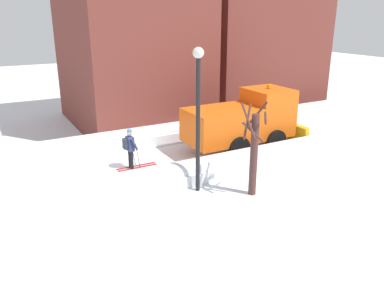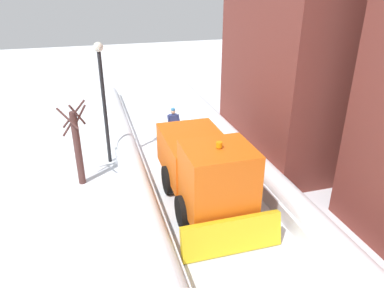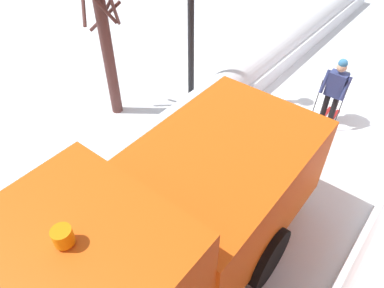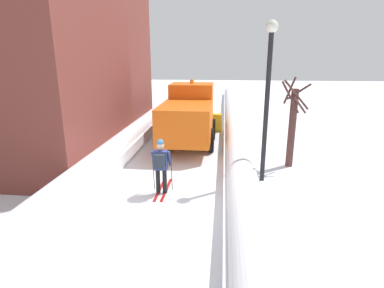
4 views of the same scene
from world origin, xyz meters
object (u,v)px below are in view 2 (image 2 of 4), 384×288
(street_lamp, at_px, (103,90))
(plow_truck, at_px, (205,168))
(traffic_light_pole, at_px, (272,97))
(bare_tree_near, at_px, (77,145))
(skier, at_px, (173,123))

(street_lamp, bearing_deg, plow_truck, 125.07)
(traffic_light_pole, distance_m, bare_tree_near, 8.14)
(skier, relative_size, street_lamp, 0.34)
(skier, xyz_separation_m, traffic_light_pole, (-3.35, 3.80, 2.21))
(skier, bearing_deg, plow_truck, 87.56)
(plow_truck, xyz_separation_m, skier, (-0.25, -5.87, -0.48))
(plow_truck, bearing_deg, traffic_light_pole, -150.03)
(plow_truck, height_order, skier, plow_truck)
(street_lamp, bearing_deg, bare_tree_near, 52.24)
(skier, distance_m, street_lamp, 4.37)
(street_lamp, distance_m, bare_tree_near, 2.64)
(bare_tree_near, bearing_deg, street_lamp, -127.76)
(plow_truck, height_order, street_lamp, street_lamp)
(bare_tree_near, bearing_deg, plow_truck, 147.27)
(plow_truck, bearing_deg, street_lamp, -54.93)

